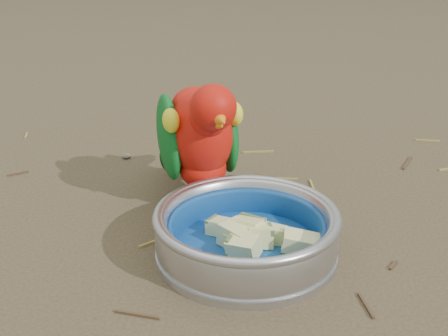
# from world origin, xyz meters

# --- Properties ---
(ground) EXTENTS (60.00, 60.00, 0.00)m
(ground) POSITION_xyz_m (0.00, 0.00, 0.00)
(ground) COLOR #4C3F2B
(food_bowl) EXTENTS (0.22, 0.22, 0.02)m
(food_bowl) POSITION_xyz_m (0.05, 0.00, 0.01)
(food_bowl) COLOR #B2B2BA
(food_bowl) RESTS_ON ground
(bowl_wall) EXTENTS (0.22, 0.22, 0.04)m
(bowl_wall) POSITION_xyz_m (0.05, 0.00, 0.04)
(bowl_wall) COLOR #B2B2BA
(bowl_wall) RESTS_ON food_bowl
(fruit_wedges) EXTENTS (0.13, 0.13, 0.03)m
(fruit_wedges) POSITION_xyz_m (0.05, 0.00, 0.03)
(fruit_wedges) COLOR #E7E793
(fruit_wedges) RESTS_ON food_bowl
(lory_parrot) EXTENTS (0.20, 0.25, 0.19)m
(lory_parrot) POSITION_xyz_m (-0.02, 0.13, 0.09)
(lory_parrot) COLOR red
(lory_parrot) RESTS_ON ground
(ground_debris) EXTENTS (0.90, 0.80, 0.01)m
(ground_debris) POSITION_xyz_m (0.05, 0.06, 0.00)
(ground_debris) COLOR olive
(ground_debris) RESTS_ON ground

